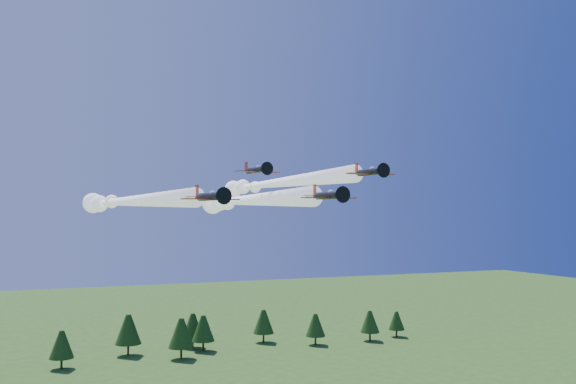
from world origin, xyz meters
name	(u,v)px	position (x,y,z in m)	size (l,w,h in m)	color
plane_lead	(245,200)	(-0.16, 17.38, 42.56)	(6.79, 47.02, 3.70)	black
plane_left	(127,201)	(-15.93, 29.47, 42.53)	(13.92, 54.25, 3.70)	black
plane_right	(274,183)	(11.07, 33.49, 46.13)	(6.95, 60.83, 3.70)	black
plane_slot	(256,170)	(-1.86, 7.70, 46.52)	(6.53, 7.08, 2.29)	black
treeline	(100,336)	(-10.25, 110.49, 6.78)	(177.74, 20.49, 11.71)	#382314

